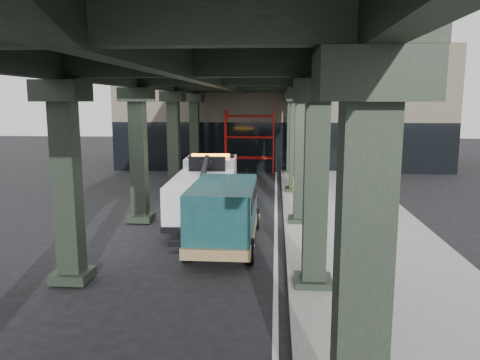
% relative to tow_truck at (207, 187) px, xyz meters
% --- Properties ---
extents(ground, '(90.00, 90.00, 0.00)m').
position_rel_tow_truck_xyz_m(ground, '(1.01, -2.96, -1.20)').
color(ground, black).
rests_on(ground, ground).
extents(sidewalk, '(5.00, 40.00, 0.15)m').
position_rel_tow_truck_xyz_m(sidewalk, '(5.51, -0.96, -1.12)').
color(sidewalk, gray).
rests_on(sidewalk, ground).
extents(lane_stripe, '(0.12, 38.00, 0.01)m').
position_rel_tow_truck_xyz_m(lane_stripe, '(2.71, -0.96, -1.19)').
color(lane_stripe, silver).
rests_on(lane_stripe, ground).
extents(viaduct, '(7.40, 32.00, 6.40)m').
position_rel_tow_truck_xyz_m(viaduct, '(0.61, -0.96, 4.26)').
color(viaduct, black).
rests_on(viaduct, ground).
extents(building, '(22.00, 10.00, 8.00)m').
position_rel_tow_truck_xyz_m(building, '(3.01, 17.04, 2.80)').
color(building, '#C6B793').
rests_on(building, ground).
extents(scaffolding, '(3.08, 0.88, 4.00)m').
position_rel_tow_truck_xyz_m(scaffolding, '(1.01, 11.68, 0.91)').
color(scaffolding, red).
rests_on(scaffolding, ground).
extents(tow_truck, '(2.48, 7.57, 2.45)m').
position_rel_tow_truck_xyz_m(tow_truck, '(0.00, 0.00, 0.00)').
color(tow_truck, black).
rests_on(tow_truck, ground).
extents(towed_van, '(2.05, 5.06, 2.05)m').
position_rel_tow_truck_xyz_m(towed_van, '(1.10, -3.68, -0.10)').
color(towed_van, '#123E41').
rests_on(towed_van, ground).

